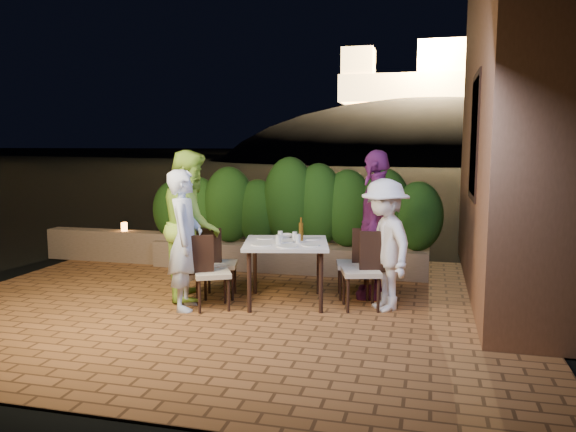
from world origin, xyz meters
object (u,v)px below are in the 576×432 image
(dining_table, at_px, (286,272))
(chair_right_front, at_px, (361,270))
(chair_left_back, at_px, (220,263))
(chair_right_back, at_px, (353,263))
(chair_left_front, at_px, (212,272))
(parapet_lamp, at_px, (124,227))
(beer_bottle, at_px, (301,229))
(diner_white, at_px, (384,245))
(diner_green, at_px, (192,224))
(bowl, at_px, (286,236))
(diner_blue, at_px, (185,240))
(diner_purple, at_px, (376,224))

(dining_table, relative_size, chair_right_front, 1.08)
(chair_right_front, bearing_deg, dining_table, -17.11)
(chair_left_back, height_order, chair_right_back, chair_right_back)
(chair_left_front, height_order, parapet_lamp, chair_left_front)
(beer_bottle, distance_m, chair_left_back, 1.12)
(beer_bottle, relative_size, diner_white, 0.19)
(diner_green, relative_size, parapet_lamp, 13.16)
(dining_table, height_order, chair_right_front, chair_right_front)
(bowl, xyz_separation_m, chair_right_back, (0.83, 0.15, -0.33))
(diner_blue, bearing_deg, chair_left_back, -33.35)
(diner_white, distance_m, diner_purple, 0.56)
(chair_right_back, height_order, diner_purple, diner_purple)
(bowl, distance_m, chair_right_back, 0.91)
(chair_right_front, relative_size, diner_blue, 0.56)
(chair_left_back, xyz_separation_m, diner_purple, (1.89, 0.48, 0.49))
(beer_bottle, xyz_separation_m, parapet_lamp, (-3.33, 1.58, -0.32))
(beer_bottle, distance_m, chair_left_front, 1.18)
(diner_green, bearing_deg, chair_left_back, -97.70)
(dining_table, distance_m, diner_blue, 1.27)
(chair_right_front, bearing_deg, diner_purple, -117.89)
(bowl, relative_size, chair_right_back, 0.20)
(dining_table, distance_m, bowl, 0.50)
(dining_table, xyz_separation_m, chair_left_front, (-0.77, -0.44, 0.06))
(chair_right_front, xyz_separation_m, chair_right_back, (-0.15, 0.46, -0.02))
(bowl, height_order, diner_blue, diner_blue)
(diner_green, xyz_separation_m, diner_purple, (2.23, 0.56, 0.00))
(diner_green, height_order, diner_purple, diner_purple)
(dining_table, distance_m, chair_left_back, 0.87)
(chair_right_back, distance_m, parapet_lamp, 4.12)
(bowl, bearing_deg, parapet_lamp, 155.49)
(diner_purple, bearing_deg, diner_blue, -63.06)
(chair_left_front, xyz_separation_m, chair_right_back, (1.53, 0.89, 0.00))
(beer_bottle, distance_m, parapet_lamp, 3.70)
(chair_left_back, xyz_separation_m, chair_right_back, (1.62, 0.40, 0.00))
(chair_right_front, distance_m, parapet_lamp, 4.43)
(chair_right_back, xyz_separation_m, diner_green, (-1.96, -0.47, 0.48))
(chair_left_back, distance_m, chair_right_back, 1.67)
(chair_right_back, bearing_deg, diner_green, 2.09)
(diner_blue, bearing_deg, beer_bottle, -75.75)
(dining_table, bearing_deg, chair_left_back, 176.61)
(chair_right_front, bearing_deg, chair_left_back, -18.28)
(chair_right_back, relative_size, diner_blue, 0.54)
(parapet_lamp, bearing_deg, chair_right_front, -22.87)
(diner_white, bearing_deg, chair_left_front, -108.52)
(bowl, bearing_deg, diner_green, -164.13)
(bowl, height_order, diner_purple, diner_purple)
(chair_right_back, bearing_deg, diner_white, 122.06)
(diner_blue, bearing_deg, bowl, -64.07)
(diner_green, bearing_deg, parapet_lamp, 28.41)
(bowl, xyz_separation_m, parapet_lamp, (-3.09, 1.41, -0.20))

